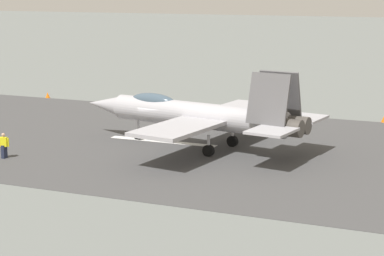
# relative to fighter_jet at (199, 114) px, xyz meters

# --- Properties ---
(ground_plane) EXTENTS (400.00, 400.00, 0.00)m
(ground_plane) POSITION_rel_fighter_jet_xyz_m (3.29, -0.88, -2.34)
(ground_plane) COLOR slate
(runway_strip) EXTENTS (240.00, 26.00, 0.02)m
(runway_strip) POSITION_rel_fighter_jet_xyz_m (3.27, -0.88, -2.33)
(runway_strip) COLOR #424142
(runway_strip) RESTS_ON ground
(fighter_jet) EXTENTS (17.74, 14.53, 5.53)m
(fighter_jet) POSITION_rel_fighter_jet_xyz_m (0.00, 0.00, 0.00)
(fighter_jet) COLOR #A6A5AC
(fighter_jet) RESTS_ON ground
(crew_person) EXTENTS (0.67, 0.40, 1.65)m
(crew_person) POSITION_rel_fighter_jet_xyz_m (10.38, 7.32, -1.51)
(crew_person) COLOR #1E2338
(crew_person) RESTS_ON ground
(marker_cone_near) EXTENTS (0.44, 0.44, 0.55)m
(marker_cone_near) POSITION_rel_fighter_jet_xyz_m (-10.33, -13.99, -2.06)
(marker_cone_near) COLOR orange
(marker_cone_near) RESTS_ON ground
(marker_cone_mid) EXTENTS (0.44, 0.44, 0.55)m
(marker_cone_mid) POSITION_rel_fighter_jet_xyz_m (7.50, -13.99, -2.06)
(marker_cone_mid) COLOR orange
(marker_cone_mid) RESTS_ON ground
(marker_cone_far) EXTENTS (0.44, 0.44, 0.55)m
(marker_cone_far) POSITION_rel_fighter_jet_xyz_m (21.54, -13.99, -2.06)
(marker_cone_far) COLOR orange
(marker_cone_far) RESTS_ON ground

